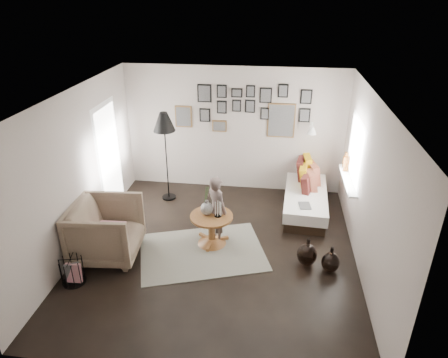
# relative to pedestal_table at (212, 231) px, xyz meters

# --- Properties ---
(ground) EXTENTS (4.80, 4.80, 0.00)m
(ground) POSITION_rel_pedestal_table_xyz_m (0.12, -0.20, -0.26)
(ground) COLOR black
(ground) RESTS_ON ground
(wall_back) EXTENTS (4.50, 0.00, 4.50)m
(wall_back) POSITION_rel_pedestal_table_xyz_m (0.12, 2.20, 1.04)
(wall_back) COLOR #A69A91
(wall_back) RESTS_ON ground
(wall_front) EXTENTS (4.50, 0.00, 4.50)m
(wall_front) POSITION_rel_pedestal_table_xyz_m (0.12, -2.60, 1.04)
(wall_front) COLOR #A69A91
(wall_front) RESTS_ON ground
(wall_left) EXTENTS (0.00, 4.80, 4.80)m
(wall_left) POSITION_rel_pedestal_table_xyz_m (-2.13, -0.20, 1.04)
(wall_left) COLOR #A69A91
(wall_left) RESTS_ON ground
(wall_right) EXTENTS (0.00, 4.80, 4.80)m
(wall_right) POSITION_rel_pedestal_table_xyz_m (2.37, -0.20, 1.04)
(wall_right) COLOR #A69A91
(wall_right) RESTS_ON ground
(ceiling) EXTENTS (4.80, 4.80, 0.00)m
(ceiling) POSITION_rel_pedestal_table_xyz_m (0.12, -0.20, 2.34)
(ceiling) COLOR white
(ceiling) RESTS_ON wall_back
(door_left) EXTENTS (0.00, 2.14, 2.14)m
(door_left) POSITION_rel_pedestal_table_xyz_m (-2.12, 1.00, 0.79)
(door_left) COLOR white
(door_left) RESTS_ON wall_left
(window_right) EXTENTS (0.15, 1.32, 1.30)m
(window_right) POSITION_rel_pedestal_table_xyz_m (2.29, 1.14, 0.67)
(window_right) COLOR white
(window_right) RESTS_ON wall_right
(gallery_wall) EXTENTS (2.74, 0.03, 1.08)m
(gallery_wall) POSITION_rel_pedestal_table_xyz_m (0.41, 2.18, 1.48)
(gallery_wall) COLOR brown
(gallery_wall) RESTS_ON wall_back
(wall_sconce) EXTENTS (0.18, 0.36, 0.16)m
(wall_sconce) POSITION_rel_pedestal_table_xyz_m (1.67, 1.93, 1.20)
(wall_sconce) COLOR white
(wall_sconce) RESTS_ON wall_back
(rug) EXTENTS (2.35, 1.98, 0.01)m
(rug) POSITION_rel_pedestal_table_xyz_m (-0.12, -0.26, -0.25)
(rug) COLOR beige
(rug) RESTS_ON ground
(pedestal_table) EXTENTS (0.71, 0.71, 0.56)m
(pedestal_table) POSITION_rel_pedestal_table_xyz_m (0.00, 0.00, 0.00)
(pedestal_table) COLOR brown
(pedestal_table) RESTS_ON ground
(vase) EXTENTS (0.20, 0.20, 0.51)m
(vase) POSITION_rel_pedestal_table_xyz_m (-0.08, 0.02, 0.46)
(vase) COLOR black
(vase) RESTS_ON pedestal_table
(candles) EXTENTS (0.12, 0.12, 0.26)m
(candles) POSITION_rel_pedestal_table_xyz_m (0.11, 0.00, 0.43)
(candles) COLOR black
(candles) RESTS_ON pedestal_table
(daybed) EXTENTS (0.88, 1.89, 0.89)m
(daybed) POSITION_rel_pedestal_table_xyz_m (1.63, 1.43, 0.03)
(daybed) COLOR black
(daybed) RESTS_ON ground
(magazine_on_daybed) EXTENTS (0.23, 0.30, 0.01)m
(magazine_on_daybed) POSITION_rel_pedestal_table_xyz_m (1.57, 0.79, 0.16)
(magazine_on_daybed) COLOR black
(magazine_on_daybed) RESTS_ON daybed
(armchair) EXTENTS (1.13, 1.10, 0.95)m
(armchair) POSITION_rel_pedestal_table_xyz_m (-1.61, -0.53, 0.22)
(armchair) COLOR #715F4C
(armchair) RESTS_ON ground
(armchair_cushion) EXTENTS (0.45, 0.46, 0.20)m
(armchair_cushion) POSITION_rel_pedestal_table_xyz_m (-1.58, -0.48, 0.22)
(armchair_cushion) COLOR silver
(armchair_cushion) RESTS_ON armchair
(floor_lamp) EXTENTS (0.43, 0.43, 1.83)m
(floor_lamp) POSITION_rel_pedestal_table_xyz_m (-1.15, 1.49, 1.32)
(floor_lamp) COLOR black
(floor_lamp) RESTS_ON ground
(magazine_basket) EXTENTS (0.39, 0.39, 0.41)m
(magazine_basket) POSITION_rel_pedestal_table_xyz_m (-1.88, -1.25, -0.06)
(magazine_basket) COLOR black
(magazine_basket) RESTS_ON ground
(demijohn_large) EXTENTS (0.32, 0.32, 0.48)m
(demijohn_large) POSITION_rel_pedestal_table_xyz_m (1.58, -0.35, -0.07)
(demijohn_large) COLOR black
(demijohn_large) RESTS_ON ground
(demijohn_small) EXTENTS (0.28, 0.28, 0.43)m
(demijohn_small) POSITION_rel_pedestal_table_xyz_m (1.93, -0.47, -0.10)
(demijohn_small) COLOR black
(demijohn_small) RESTS_ON ground
(child) EXTENTS (0.52, 0.51, 1.20)m
(child) POSITION_rel_pedestal_table_xyz_m (0.07, 0.15, 0.34)
(child) COLOR brown
(child) RESTS_ON ground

